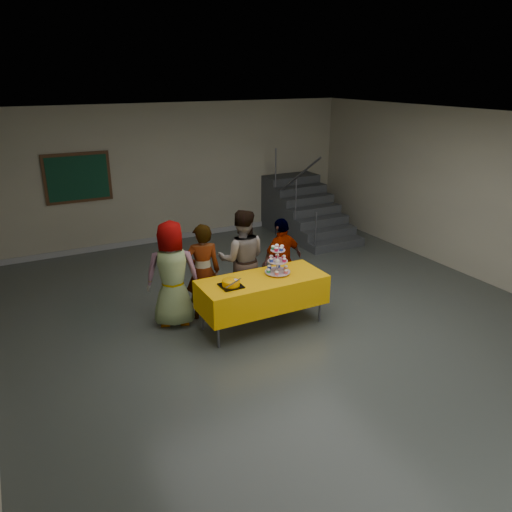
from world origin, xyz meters
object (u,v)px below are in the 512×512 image
at_px(cupcake_stand, 278,262).
at_px(staircase, 303,212).
at_px(bear_cake, 231,283).
at_px(schoolchild_a, 172,274).
at_px(schoolchild_c, 242,259).
at_px(schoolchild_b, 203,272).
at_px(schoolchild_d, 282,261).
at_px(noticeboard, 78,178).
at_px(bake_table, 262,292).

height_order(cupcake_stand, staircase, staircase).
distance_m(cupcake_stand, bear_cake, 0.83).
relative_size(bear_cake, schoolchild_a, 0.22).
bearing_deg(schoolchild_c, schoolchild_b, 30.14).
relative_size(bear_cake, schoolchild_b, 0.24).
height_order(bear_cake, schoolchild_b, schoolchild_b).
bearing_deg(schoolchild_d, schoolchild_b, -15.72).
distance_m(schoolchild_c, schoolchild_d, 0.68).
bearing_deg(staircase, schoolchild_a, -144.23).
bearing_deg(schoolchild_d, schoolchild_c, -24.51).
distance_m(schoolchild_d, noticeboard, 4.72).
xyz_separation_m(schoolchild_a, schoolchild_b, (0.48, -0.00, -0.05)).
distance_m(cupcake_stand, schoolchild_d, 0.74).
distance_m(bear_cake, schoolchild_a, 0.95).
relative_size(bake_table, schoolchild_a, 1.17).
height_order(schoolchild_c, staircase, staircase).
height_order(bear_cake, schoolchild_d, schoolchild_d).
xyz_separation_m(cupcake_stand, staircase, (2.79, 3.66, -0.47)).
bearing_deg(schoolchild_a, bake_table, 168.88).
xyz_separation_m(schoolchild_c, noticeboard, (-1.80, 3.80, 0.79)).
relative_size(schoolchild_a, schoolchild_d, 1.13).
bearing_deg(schoolchild_a, schoolchild_d, -162.27).
distance_m(schoolchild_b, staircase, 4.83).
height_order(bake_table, schoolchild_b, schoolchild_b).
bearing_deg(staircase, bear_cake, -133.77).
xyz_separation_m(bear_cake, schoolchild_c, (0.57, 0.80, -0.02)).
xyz_separation_m(schoolchild_a, noticeboard, (-0.63, 3.88, 0.80)).
height_order(bake_table, staircase, staircase).
bearing_deg(bear_cake, schoolchild_a, 129.96).
relative_size(schoolchild_c, noticeboard, 1.24).
relative_size(schoolchild_a, schoolchild_b, 1.07).
bearing_deg(schoolchild_d, bear_cake, 15.38).
bearing_deg(schoolchild_d, cupcake_stand, 40.63).
relative_size(cupcake_stand, staircase, 0.19).
height_order(bear_cake, staircase, staircase).
bearing_deg(schoolchild_a, staircase, -124.86).
distance_m(cupcake_stand, schoolchild_c, 0.75).
height_order(bake_table, noticeboard, noticeboard).
height_order(cupcake_stand, schoolchild_c, schoolchild_c).
xyz_separation_m(bake_table, schoolchild_c, (0.04, 0.75, 0.25)).
height_order(bear_cake, noticeboard, noticeboard).
distance_m(schoolchild_a, schoolchild_d, 1.84).
xyz_separation_m(cupcake_stand, schoolchild_d, (0.41, 0.56, -0.24)).
bearing_deg(schoolchild_b, bear_cake, 112.11).
xyz_separation_m(bake_table, schoolchild_d, (0.69, 0.62, 0.16)).
distance_m(bake_table, staircase, 4.82).
height_order(bake_table, cupcake_stand, cupcake_stand).
height_order(schoolchild_c, schoolchild_d, schoolchild_c).
bearing_deg(staircase, cupcake_stand, -127.39).
height_order(schoolchild_a, schoolchild_d, schoolchild_a).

